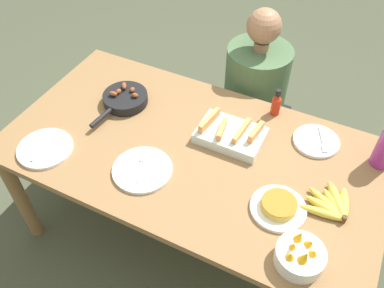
{
  "coord_description": "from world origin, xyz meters",
  "views": [
    {
      "loc": [
        0.56,
        -1.12,
        2.06
      ],
      "look_at": [
        0.0,
        0.0,
        0.73
      ],
      "focal_mm": 38.0,
      "sensor_mm": 36.0,
      "label": 1
    }
  ],
  "objects_px": {
    "skillet": "(125,99)",
    "person_figure": "(252,108)",
    "melon_tray": "(230,134)",
    "banana_bunch": "(332,205)",
    "fruit_bowl_mango": "(300,256)",
    "empty_plate_near_front": "(142,170)",
    "empty_plate_far_left": "(316,141)",
    "hot_sauce_bottle": "(276,104)",
    "frittata_plate_center": "(278,207)",
    "empty_plate_far_right": "(45,149)"
  },
  "relations": [
    {
      "from": "skillet",
      "to": "fruit_bowl_mango",
      "type": "distance_m",
      "value": 1.13
    },
    {
      "from": "empty_plate_far_left",
      "to": "banana_bunch",
      "type": "bearing_deg",
      "value": -65.76
    },
    {
      "from": "empty_plate_near_front",
      "to": "empty_plate_far_right",
      "type": "distance_m",
      "value": 0.47
    },
    {
      "from": "frittata_plate_center",
      "to": "fruit_bowl_mango",
      "type": "xyz_separation_m",
      "value": [
        0.14,
        -0.18,
        0.02
      ]
    },
    {
      "from": "fruit_bowl_mango",
      "to": "empty_plate_near_front",
      "type": "bearing_deg",
      "value": 171.24
    },
    {
      "from": "melon_tray",
      "to": "skillet",
      "type": "bearing_deg",
      "value": -179.73
    },
    {
      "from": "skillet",
      "to": "hot_sauce_bottle",
      "type": "bearing_deg",
      "value": 116.45
    },
    {
      "from": "banana_bunch",
      "to": "person_figure",
      "type": "relative_size",
      "value": 0.18
    },
    {
      "from": "fruit_bowl_mango",
      "to": "empty_plate_far_right",
      "type": "bearing_deg",
      "value": 178.96
    },
    {
      "from": "skillet",
      "to": "empty_plate_near_front",
      "type": "relative_size",
      "value": 1.4
    },
    {
      "from": "banana_bunch",
      "to": "fruit_bowl_mango",
      "type": "xyz_separation_m",
      "value": [
        -0.05,
        -0.29,
        0.02
      ]
    },
    {
      "from": "skillet",
      "to": "empty_plate_far_right",
      "type": "relative_size",
      "value": 1.46
    },
    {
      "from": "skillet",
      "to": "frittata_plate_center",
      "type": "relative_size",
      "value": 1.62
    },
    {
      "from": "banana_bunch",
      "to": "frittata_plate_center",
      "type": "distance_m",
      "value": 0.22
    },
    {
      "from": "banana_bunch",
      "to": "empty_plate_far_right",
      "type": "distance_m",
      "value": 1.26
    },
    {
      "from": "empty_plate_far_right",
      "to": "person_figure",
      "type": "relative_size",
      "value": 0.23
    },
    {
      "from": "melon_tray",
      "to": "person_figure",
      "type": "xyz_separation_m",
      "value": [
        -0.07,
        0.55,
        -0.3
      ]
    },
    {
      "from": "empty_plate_near_front",
      "to": "person_figure",
      "type": "relative_size",
      "value": 0.24
    },
    {
      "from": "banana_bunch",
      "to": "skillet",
      "type": "relative_size",
      "value": 0.54
    },
    {
      "from": "frittata_plate_center",
      "to": "empty_plate_far_right",
      "type": "distance_m",
      "value": 1.06
    },
    {
      "from": "banana_bunch",
      "to": "hot_sauce_bottle",
      "type": "xyz_separation_m",
      "value": [
        -0.38,
        0.44,
        0.05
      ]
    },
    {
      "from": "banana_bunch",
      "to": "hot_sauce_bottle",
      "type": "relative_size",
      "value": 1.35
    },
    {
      "from": "skillet",
      "to": "person_figure",
      "type": "bearing_deg",
      "value": 143.26
    },
    {
      "from": "empty_plate_far_left",
      "to": "hot_sauce_bottle",
      "type": "bearing_deg",
      "value": 155.99
    },
    {
      "from": "melon_tray",
      "to": "empty_plate_far_right",
      "type": "distance_m",
      "value": 0.85
    },
    {
      "from": "fruit_bowl_mango",
      "to": "hot_sauce_bottle",
      "type": "relative_size",
      "value": 1.22
    },
    {
      "from": "empty_plate_far_right",
      "to": "hot_sauce_bottle",
      "type": "relative_size",
      "value": 1.71
    },
    {
      "from": "frittata_plate_center",
      "to": "empty_plate_near_front",
      "type": "distance_m",
      "value": 0.59
    },
    {
      "from": "melon_tray",
      "to": "hot_sauce_bottle",
      "type": "distance_m",
      "value": 0.29
    },
    {
      "from": "skillet",
      "to": "hot_sauce_bottle",
      "type": "distance_m",
      "value": 0.75
    },
    {
      "from": "empty_plate_far_left",
      "to": "person_figure",
      "type": "bearing_deg",
      "value": 137.45
    },
    {
      "from": "banana_bunch",
      "to": "skillet",
      "type": "xyz_separation_m",
      "value": [
        -1.09,
        0.17,
        0.01
      ]
    },
    {
      "from": "empty_plate_far_left",
      "to": "fruit_bowl_mango",
      "type": "bearing_deg",
      "value": -81.17
    },
    {
      "from": "frittata_plate_center",
      "to": "empty_plate_near_front",
      "type": "height_order",
      "value": "frittata_plate_center"
    },
    {
      "from": "melon_tray",
      "to": "fruit_bowl_mango",
      "type": "bearing_deg",
      "value": -45.03
    },
    {
      "from": "hot_sauce_bottle",
      "to": "person_figure",
      "type": "distance_m",
      "value": 0.49
    },
    {
      "from": "banana_bunch",
      "to": "melon_tray",
      "type": "relative_size",
      "value": 0.65
    },
    {
      "from": "empty_plate_near_front",
      "to": "empty_plate_far_right",
      "type": "height_order",
      "value": "same"
    },
    {
      "from": "melon_tray",
      "to": "frittata_plate_center",
      "type": "height_order",
      "value": "melon_tray"
    },
    {
      "from": "empty_plate_far_left",
      "to": "person_figure",
      "type": "height_order",
      "value": "person_figure"
    },
    {
      "from": "frittata_plate_center",
      "to": "empty_plate_far_right",
      "type": "xyz_separation_m",
      "value": [
        -1.05,
        -0.16,
        -0.01
      ]
    },
    {
      "from": "empty_plate_near_front",
      "to": "empty_plate_far_right",
      "type": "xyz_separation_m",
      "value": [
        -0.46,
        -0.09,
        0.0
      ]
    },
    {
      "from": "empty_plate_far_right",
      "to": "hot_sauce_bottle",
      "type": "bearing_deg",
      "value": 39.4
    },
    {
      "from": "person_figure",
      "to": "empty_plate_far_left",
      "type": "bearing_deg",
      "value": -42.55
    },
    {
      "from": "banana_bunch",
      "to": "empty_plate_far_right",
      "type": "xyz_separation_m",
      "value": [
        -1.24,
        -0.26,
        -0.01
      ]
    },
    {
      "from": "empty_plate_near_front",
      "to": "hot_sauce_bottle",
      "type": "height_order",
      "value": "hot_sauce_bottle"
    },
    {
      "from": "empty_plate_far_left",
      "to": "skillet",
      "type": "bearing_deg",
      "value": -170.35
    },
    {
      "from": "empty_plate_far_right",
      "to": "hot_sauce_bottle",
      "type": "distance_m",
      "value": 1.1
    },
    {
      "from": "melon_tray",
      "to": "empty_plate_far_left",
      "type": "height_order",
      "value": "melon_tray"
    },
    {
      "from": "skillet",
      "to": "empty_plate_near_front",
      "type": "distance_m",
      "value": 0.47
    }
  ]
}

